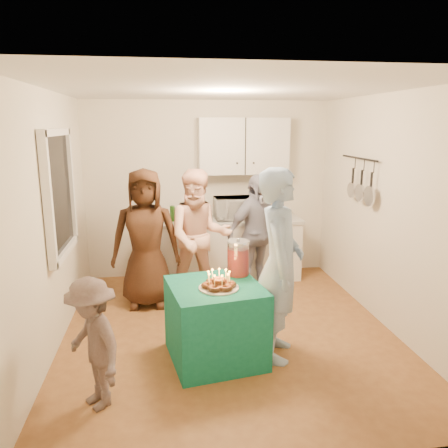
{
  "coord_description": "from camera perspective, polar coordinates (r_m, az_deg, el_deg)",
  "views": [
    {
      "loc": [
        -0.69,
        -4.44,
        2.26
      ],
      "look_at": [
        0.0,
        0.35,
        1.15
      ],
      "focal_mm": 35.0,
      "sensor_mm": 36.0,
      "label": 1
    }
  ],
  "objects": [
    {
      "name": "floor",
      "position": [
        5.03,
        0.58,
        -13.78
      ],
      "size": [
        4.0,
        4.0,
        0.0
      ],
      "primitive_type": "plane",
      "color": "brown",
      "rests_on": "ground"
    },
    {
      "name": "ceiling",
      "position": [
        4.51,
        0.66,
        17.23
      ],
      "size": [
        4.0,
        4.0,
        0.0
      ],
      "primitive_type": "plane",
      "color": "white",
      "rests_on": "floor"
    },
    {
      "name": "back_wall",
      "position": [
        6.55,
        -2.06,
        4.48
      ],
      "size": [
        3.6,
        3.6,
        0.0
      ],
      "primitive_type": "plane",
      "color": "silver",
      "rests_on": "floor"
    },
    {
      "name": "left_wall",
      "position": [
        4.68,
        -21.72,
        0.14
      ],
      "size": [
        4.0,
        4.0,
        0.0
      ],
      "primitive_type": "plane",
      "color": "silver",
      "rests_on": "floor"
    },
    {
      "name": "right_wall",
      "position": [
        5.18,
        20.7,
        1.39
      ],
      "size": [
        4.0,
        4.0,
        0.0
      ],
      "primitive_type": "plane",
      "color": "silver",
      "rests_on": "floor"
    },
    {
      "name": "window_night",
      "position": [
        4.92,
        -20.84,
        3.76
      ],
      "size": [
        0.04,
        1.0,
        1.2
      ],
      "primitive_type": "cube",
      "color": "black",
      "rests_on": "left_wall"
    },
    {
      "name": "counter",
      "position": [
        6.47,
        0.05,
        -3.51
      ],
      "size": [
        2.2,
        0.58,
        0.86
      ],
      "primitive_type": "cube",
      "color": "white",
      "rests_on": "floor"
    },
    {
      "name": "countertop",
      "position": [
        6.36,
        0.05,
        0.42
      ],
      "size": [
        2.24,
        0.62,
        0.05
      ],
      "primitive_type": "cube",
      "color": "beige",
      "rests_on": "counter"
    },
    {
      "name": "upper_cabinet",
      "position": [
        6.41,
        2.55,
        10.13
      ],
      "size": [
        1.3,
        0.3,
        0.8
      ],
      "primitive_type": "cube",
      "color": "white",
      "rests_on": "back_wall"
    },
    {
      "name": "pot_rack",
      "position": [
        5.72,
        16.89,
        5.73
      ],
      "size": [
        0.12,
        1.0,
        0.6
      ],
      "primitive_type": "cube",
      "color": "black",
      "rests_on": "right_wall"
    },
    {
      "name": "microwave",
      "position": [
        6.34,
        1.38,
        2.09
      ],
      "size": [
        0.59,
        0.42,
        0.32
      ],
      "primitive_type": "imported",
      "rotation": [
        0.0,
        0.0,
        0.05
      ],
      "color": "white",
      "rests_on": "countertop"
    },
    {
      "name": "party_table",
      "position": [
        4.36,
        -1.14,
        -12.67
      ],
      "size": [
        0.98,
        0.98,
        0.76
      ],
      "primitive_type": "cube",
      "rotation": [
        0.0,
        0.0,
        0.17
      ],
      "color": "#0F654E",
      "rests_on": "floor"
    },
    {
      "name": "donut_cake",
      "position": [
        4.09,
        -0.69,
        -7.24
      ],
      "size": [
        0.38,
        0.38,
        0.18
      ],
      "primitive_type": null,
      "color": "#381C0C",
      "rests_on": "party_table"
    },
    {
      "name": "punch_jar",
      "position": [
        4.43,
        1.86,
        -4.57
      ],
      "size": [
        0.22,
        0.22,
        0.34
      ],
      "primitive_type": "cylinder",
      "color": "red",
      "rests_on": "party_table"
    },
    {
      "name": "man_birthday",
      "position": [
        4.24,
        7.27,
        -5.35
      ],
      "size": [
        0.62,
        0.78,
        1.88
      ],
      "primitive_type": "imported",
      "rotation": [
        0.0,
        0.0,
        1.29
      ],
      "color": "#94B2D8",
      "rests_on": "floor"
    },
    {
      "name": "woman_back_left",
      "position": [
        5.52,
        -10.19,
        -1.87
      ],
      "size": [
        0.87,
        0.59,
        1.74
      ],
      "primitive_type": "imported",
      "rotation": [
        0.0,
        0.0,
        -0.04
      ],
      "color": "brown",
      "rests_on": "floor"
    },
    {
      "name": "woman_back_center",
      "position": [
        5.54,
        -3.24,
        -1.74
      ],
      "size": [
        0.85,
        0.66,
        1.72
      ],
      "primitive_type": "imported",
      "rotation": [
        0.0,
        0.0,
        0.01
      ],
      "color": "#FF9F85",
      "rests_on": "floor"
    },
    {
      "name": "woman_back_right",
      "position": [
        5.97,
        4.12,
        -1.22
      ],
      "size": [
        1.02,
        0.81,
        1.61
      ],
      "primitive_type": "imported",
      "rotation": [
        0.0,
        0.0,
        0.52
      ],
      "color": "#11123A",
      "rests_on": "floor"
    },
    {
      "name": "child_near_left",
      "position": [
        3.76,
        -16.75,
        -14.74
      ],
      "size": [
        0.73,
        0.82,
        1.1
      ],
      "primitive_type": "imported",
      "rotation": [
        0.0,
        0.0,
        -0.98
      ],
      "color": "#534443",
      "rests_on": "floor"
    }
  ]
}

